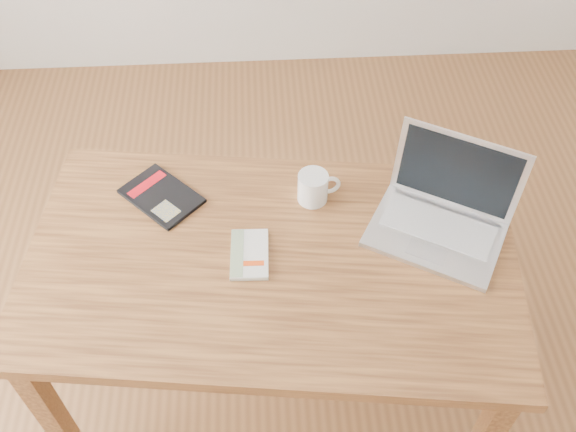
{
  "coord_description": "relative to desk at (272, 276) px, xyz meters",
  "views": [
    {
      "loc": [
        0.05,
        -1.0,
        2.15
      ],
      "look_at": [
        0.12,
        0.11,
        0.85
      ],
      "focal_mm": 40.0,
      "sensor_mm": 36.0,
      "label": 1
    }
  ],
  "objects": [
    {
      "name": "room",
      "position": [
        -0.13,
        -0.05,
        0.69
      ],
      "size": [
        4.04,
        4.04,
        2.7
      ],
      "color": "brown",
      "rests_on": "ground"
    },
    {
      "name": "desk",
      "position": [
        0.0,
        0.0,
        0.0
      ],
      "size": [
        1.43,
        0.93,
        0.75
      ],
      "rotation": [
        0.0,
        0.0,
        -0.12
      ],
      "color": "brown",
      "rests_on": "ground"
    },
    {
      "name": "white_guidebook",
      "position": [
        -0.06,
        0.01,
        0.1
      ],
      "size": [
        0.11,
        0.17,
        0.01
      ],
      "rotation": [
        0.0,
        0.0,
        -0.03
      ],
      "color": "beige",
      "rests_on": "desk"
    },
    {
      "name": "black_guidebook",
      "position": [
        -0.32,
        0.24,
        0.1
      ],
      "size": [
        0.27,
        0.27,
        0.01
      ],
      "rotation": [
        0.0,
        0.0,
        0.79
      ],
      "color": "black",
      "rests_on": "desk"
    },
    {
      "name": "laptop",
      "position": [
        0.49,
        0.09,
        0.14
      ],
      "size": [
        0.45,
        0.42,
        0.25
      ],
      "rotation": [
        0.0,
        0.0,
        -0.51
      ],
      "color": "silver",
      "rests_on": "desk"
    },
    {
      "name": "coffee_mug",
      "position": [
        0.13,
        0.21,
        0.14
      ],
      "size": [
        0.13,
        0.09,
        0.09
      ],
      "rotation": [
        0.0,
        0.0,
        0.13
      ],
      "color": "white",
      "rests_on": "desk"
    }
  ]
}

